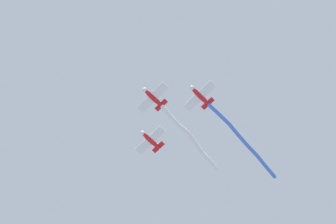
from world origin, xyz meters
TOP-DOWN VIEW (x-y plane):
  - airplane_lead at (-3.98, -2.74)m, footprint 6.98×5.32m
  - smoke_trail_lead at (-2.24, 7.67)m, footprint 3.18×16.80m
  - airplane_left_wing at (3.46, 1.43)m, footprint 6.99×5.31m
  - smoke_trail_left_wing at (6.00, 13.05)m, footprint 4.52×19.26m
  - airplane_right_wing at (-8.91, 4.22)m, footprint 6.99×5.31m

SIDE VIEW (x-z plane):
  - smoke_trail_left_wing at x=6.00m, z-range 76.87..79.28m
  - airplane_lead at x=-3.98m, z-range 77.68..79.41m
  - airplane_left_wing at x=3.46m, z-range 77.68..79.41m
  - smoke_trail_lead at x=-2.24m, z-range 77.84..79.34m
  - airplane_right_wing at x=-8.91m, z-range 77.98..79.71m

